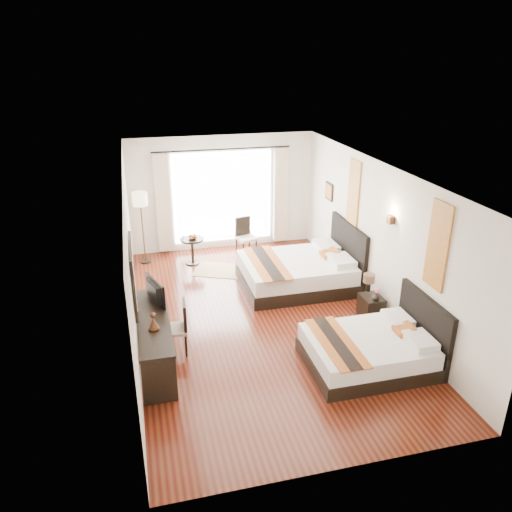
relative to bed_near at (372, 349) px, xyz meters
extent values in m
cube|color=#3E0D0B|center=(-1.33, 1.87, -0.29)|extent=(4.50, 7.50, 0.01)
cube|color=white|center=(-1.33, 1.87, 2.50)|extent=(4.50, 7.50, 0.02)
cube|color=silver|center=(0.91, 1.87, 1.11)|extent=(0.01, 7.50, 2.80)
cube|color=silver|center=(-3.58, 1.87, 1.11)|extent=(0.01, 7.50, 2.80)
cube|color=silver|center=(-1.33, 5.61, 1.11)|extent=(4.50, 0.01, 2.80)
cube|color=silver|center=(-1.33, -1.88, 1.11)|extent=(4.50, 0.01, 2.80)
cube|color=white|center=(-1.33, 5.60, 1.01)|extent=(2.40, 0.02, 2.20)
cube|color=white|center=(-1.33, 5.54, 1.01)|extent=(2.30, 0.02, 2.10)
cube|color=#C0AE95|center=(-2.78, 5.50, 0.99)|extent=(0.35, 0.14, 2.35)
cube|color=#C0AE95|center=(0.12, 5.50, 0.99)|extent=(0.35, 0.14, 2.35)
cube|color=#943515|center=(0.90, 0.00, 1.66)|extent=(0.03, 0.50, 1.35)
cube|color=#943515|center=(0.90, 3.00, 1.66)|extent=(0.03, 0.50, 1.35)
cube|color=#432818|center=(0.86, 1.37, 1.63)|extent=(0.10, 0.14, 0.14)
cube|color=black|center=(-3.55, 0.96, 1.26)|extent=(0.04, 1.25, 0.95)
cube|color=white|center=(-3.53, 0.96, 1.26)|extent=(0.01, 1.12, 0.82)
cube|color=black|center=(-0.10, 0.00, -0.17)|extent=(1.87, 1.46, 0.23)
cube|color=silver|center=(-0.10, 0.00, 0.08)|extent=(1.81, 1.42, 0.27)
cube|color=black|center=(0.87, 0.00, 0.26)|extent=(0.08, 1.46, 1.09)
cube|color=#995118|center=(-0.63, 0.00, 0.22)|extent=(0.50, 1.52, 0.02)
cube|color=black|center=(-0.28, 3.00, -0.15)|extent=(2.23, 1.74, 0.27)
cube|color=silver|center=(-0.28, 3.00, 0.15)|extent=(2.17, 1.70, 0.33)
cube|color=black|center=(0.87, 3.00, 0.37)|extent=(0.08, 1.74, 1.30)
cube|color=#995118|center=(-0.91, 3.00, 0.32)|extent=(0.60, 1.80, 0.02)
cube|color=black|center=(0.66, 1.37, -0.06)|extent=(0.37, 0.46, 0.44)
cylinder|color=black|center=(0.63, 1.51, 0.30)|extent=(0.09, 0.09, 0.18)
cylinder|color=#412E1F|center=(0.63, 1.51, 0.47)|extent=(0.21, 0.21, 0.16)
imported|color=black|center=(0.66, 1.23, 0.29)|extent=(0.18, 0.18, 0.15)
cube|color=black|center=(-3.32, 0.96, 0.09)|extent=(0.50, 2.20, 0.76)
imported|color=black|center=(-3.30, 1.51, 0.68)|extent=(0.32, 0.71, 0.42)
cube|color=tan|center=(-3.00, 1.13, 0.13)|extent=(0.45, 0.45, 0.06)
cube|color=black|center=(-2.81, 1.12, 0.39)|extent=(0.07, 0.39, 0.47)
cylinder|color=black|center=(-3.31, 5.07, -0.27)|extent=(0.26, 0.26, 0.03)
cylinder|color=#432818|center=(-3.31, 5.07, 0.46)|extent=(0.03, 0.03, 1.44)
cylinder|color=#F4E4BF|center=(-3.31, 5.07, 1.26)|extent=(0.34, 0.34, 0.30)
cylinder|color=black|center=(-2.23, 4.73, 0.02)|extent=(0.54, 0.54, 0.62)
imported|color=#483019|center=(-2.22, 4.69, 0.36)|extent=(0.24, 0.24, 0.05)
cube|color=tan|center=(-0.89, 4.96, 0.14)|extent=(0.52, 0.52, 0.06)
cube|color=black|center=(-0.94, 5.15, 0.39)|extent=(0.39, 0.15, 0.47)
cube|color=tan|center=(-1.65, 4.16, -0.28)|extent=(1.45, 1.26, 0.01)
camera|label=1|loc=(-3.42, -6.03, 4.40)|focal=35.00mm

